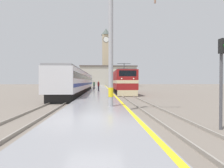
# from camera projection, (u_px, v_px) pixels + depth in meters

# --- Properties ---
(ground_plane) EXTENTS (200.00, 200.00, 0.00)m
(ground_plane) POSITION_uv_depth(u_px,v_px,m) (100.00, 91.00, 37.45)
(ground_plane) COLOR #70665B
(platform) EXTENTS (3.97, 140.00, 0.45)m
(platform) POSITION_uv_depth(u_px,v_px,m) (100.00, 91.00, 32.45)
(platform) COLOR gray
(platform) RESTS_ON ground
(rail_track_near) EXTENTS (2.83, 140.00, 0.16)m
(rail_track_near) POSITION_uv_depth(u_px,v_px,m) (120.00, 92.00, 32.69)
(rail_track_near) COLOR #70665B
(rail_track_near) RESTS_ON ground
(rail_track_far) EXTENTS (2.84, 140.00, 0.16)m
(rail_track_far) POSITION_uv_depth(u_px,v_px,m) (80.00, 92.00, 32.23)
(rail_track_far) COLOR #70665B
(rail_track_far) RESTS_ON ground
(locomotive_train) EXTENTS (2.92, 15.32, 4.82)m
(locomotive_train) POSITION_uv_depth(u_px,v_px,m) (121.00, 82.00, 30.61)
(locomotive_train) COLOR black
(locomotive_train) RESTS_ON ground
(passenger_train) EXTENTS (2.92, 31.59, 3.63)m
(passenger_train) POSITION_uv_depth(u_px,v_px,m) (79.00, 82.00, 30.83)
(passenger_train) COLOR black
(passenger_train) RESTS_ON ground
(catenary_mast) EXTENTS (3.19, 0.32, 7.90)m
(catenary_mast) POSITION_uv_depth(u_px,v_px,m) (112.00, 45.00, 11.18)
(catenary_mast) COLOR #9E9EA3
(catenary_mast) RESTS_ON platform
(person_on_platform) EXTENTS (0.34, 0.34, 1.71)m
(person_on_platform) POSITION_uv_depth(u_px,v_px,m) (98.00, 86.00, 29.63)
(person_on_platform) COLOR #23232D
(person_on_platform) RESTS_ON platform
(second_waiting_passenger) EXTENTS (0.34, 0.34, 1.68)m
(second_waiting_passenger) POSITION_uv_depth(u_px,v_px,m) (94.00, 85.00, 35.77)
(second_waiting_passenger) COLOR #23232D
(second_waiting_passenger) RESTS_ON platform
(clock_tower) EXTENTS (4.52, 4.52, 27.96)m
(clock_tower) POSITION_uv_depth(u_px,v_px,m) (106.00, 56.00, 85.23)
(clock_tower) COLOR tan
(clock_tower) RESTS_ON ground
(station_building) EXTENTS (24.64, 6.64, 8.92)m
(station_building) POSITION_uv_depth(u_px,v_px,m) (108.00, 76.00, 76.62)
(station_building) COLOR #B7B2A3
(station_building) RESTS_ON ground
(signal_post) EXTENTS (0.30, 0.39, 3.80)m
(signal_post) POSITION_uv_depth(u_px,v_px,m) (222.00, 69.00, 7.26)
(signal_post) COLOR #4C4C51
(signal_post) RESTS_ON ground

